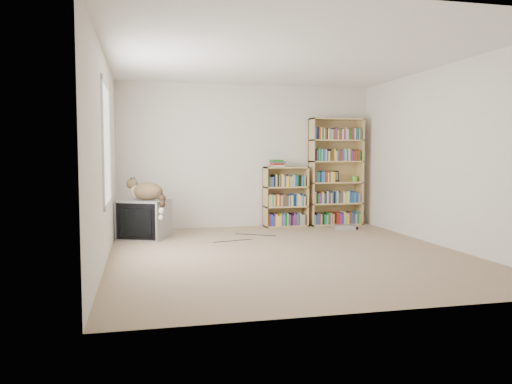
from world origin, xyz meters
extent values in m
cube|color=tan|center=(0.00, 0.00, 0.00)|extent=(4.50, 5.00, 0.01)
cube|color=silver|center=(0.00, 2.50, 1.25)|extent=(4.50, 0.02, 2.50)
cube|color=silver|center=(0.00, -2.50, 1.25)|extent=(4.50, 0.02, 2.50)
cube|color=silver|center=(-2.25, 0.00, 1.25)|extent=(0.02, 5.00, 2.50)
cube|color=silver|center=(2.25, 0.00, 1.25)|extent=(0.02, 5.00, 2.50)
cube|color=white|center=(0.00, 0.00, 2.50)|extent=(4.50, 5.00, 0.02)
cube|color=white|center=(-2.24, 0.20, 1.40)|extent=(0.02, 1.22, 1.52)
cube|color=gray|center=(-1.80, 1.60, 0.29)|extent=(0.87, 0.84, 0.59)
cube|color=black|center=(-1.92, 1.34, 0.29)|extent=(0.58, 0.29, 0.54)
cube|color=black|center=(-1.93, 1.32, 0.28)|extent=(0.46, 0.22, 0.41)
cube|color=black|center=(-1.74, 1.72, 0.28)|extent=(0.51, 0.47, 0.35)
ellipsoid|color=#342315|center=(-1.75, 1.58, 0.72)|extent=(0.57, 0.48, 0.27)
ellipsoid|color=#342315|center=(-1.63, 1.53, 0.71)|extent=(0.30, 0.31, 0.20)
ellipsoid|color=tan|center=(-1.91, 1.62, 0.71)|extent=(0.25, 0.25, 0.22)
ellipsoid|color=#342315|center=(-1.97, 1.66, 0.83)|extent=(0.22, 0.22, 0.16)
sphere|color=beige|center=(-2.04, 1.69, 0.81)|extent=(0.09, 0.09, 0.07)
cone|color=black|center=(-1.98, 1.62, 0.91)|extent=(0.09, 0.10, 0.09)
cone|color=black|center=(-1.95, 1.71, 0.91)|extent=(0.09, 0.10, 0.09)
cube|color=tan|center=(1.14, 2.34, 0.96)|extent=(0.02, 0.30, 1.93)
cube|color=tan|center=(2.07, 2.34, 0.96)|extent=(0.03, 0.30, 1.93)
cube|color=tan|center=(1.61, 2.48, 0.96)|extent=(0.96, 0.03, 1.93)
cube|color=tan|center=(1.61, 2.34, 1.91)|extent=(0.96, 0.30, 0.02)
cube|color=tan|center=(1.61, 2.34, 0.01)|extent=(0.96, 0.30, 0.03)
cube|color=tan|center=(1.61, 2.34, 0.39)|extent=(0.96, 0.30, 0.03)
cube|color=tan|center=(1.61, 2.34, 0.77)|extent=(0.96, 0.30, 0.02)
cube|color=tan|center=(1.61, 2.34, 1.15)|extent=(0.96, 0.30, 0.02)
cube|color=tan|center=(1.61, 2.34, 1.53)|extent=(0.96, 0.30, 0.02)
cube|color=#A92016|center=(1.61, 2.34, 0.12)|extent=(0.88, 0.24, 0.19)
cube|color=#1C4AB6|center=(1.61, 2.34, 0.50)|extent=(0.88, 0.24, 0.19)
cube|color=#136B1A|center=(1.61, 2.34, 0.88)|extent=(0.88, 0.24, 0.19)
cube|color=beige|center=(1.61, 2.34, 1.26)|extent=(0.88, 0.24, 0.19)
cube|color=black|center=(1.61, 2.34, 1.64)|extent=(0.88, 0.24, 0.19)
cube|color=tan|center=(0.29, 2.34, 0.53)|extent=(0.03, 0.30, 1.06)
cube|color=tan|center=(1.03, 2.34, 0.53)|extent=(0.02, 0.30, 1.06)
cube|color=tan|center=(0.66, 2.48, 0.53)|extent=(0.77, 0.03, 1.06)
cube|color=tan|center=(0.66, 2.34, 1.05)|extent=(0.77, 0.30, 0.02)
cube|color=tan|center=(0.66, 2.34, 0.01)|extent=(0.77, 0.30, 0.03)
cube|color=tan|center=(0.66, 2.34, 0.36)|extent=(0.77, 0.30, 0.03)
cube|color=tan|center=(0.66, 2.34, 0.70)|extent=(0.77, 0.30, 0.02)
cube|color=#A92016|center=(0.66, 2.34, 0.12)|extent=(0.69, 0.24, 0.19)
cube|color=#1C4AB6|center=(0.66, 2.34, 0.47)|extent=(0.69, 0.24, 0.19)
cube|color=#136B1A|center=(0.66, 2.34, 0.81)|extent=(0.69, 0.24, 0.19)
cube|color=#A92016|center=(0.49, 2.30, 1.12)|extent=(0.22, 0.29, 0.13)
cylinder|color=#5BC438|center=(1.97, 2.34, 0.84)|extent=(0.09, 0.09, 0.10)
cube|color=black|center=(1.63, 2.44, 0.88)|extent=(0.15, 0.05, 0.19)
cube|color=#B8B9BE|center=(1.53, 1.74, 0.04)|extent=(0.40, 0.34, 0.08)
cube|color=silver|center=(-2.24, 1.95, 0.32)|extent=(0.01, 0.08, 0.13)
camera|label=1|loc=(-1.82, -6.14, 1.27)|focal=35.00mm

